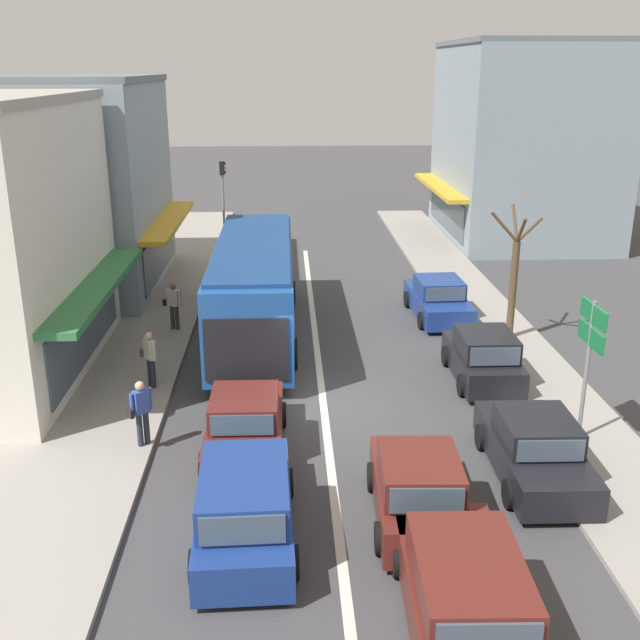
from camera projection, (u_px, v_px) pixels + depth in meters
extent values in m
plane|color=#3F3F42|center=(324.00, 406.00, 20.20)|extent=(140.00, 140.00, 0.00)
cube|color=silver|center=(317.00, 352.00, 23.98)|extent=(0.20, 28.00, 0.01)
cube|color=gray|center=(116.00, 333.00, 25.55)|extent=(5.20, 44.00, 0.14)
cube|color=gray|center=(492.00, 327.00, 26.12)|extent=(2.80, 44.00, 0.12)
cube|color=#2D703D|center=(96.00, 286.00, 21.51)|extent=(1.10, 8.59, 0.20)
cube|color=#425160|center=(86.00, 329.00, 21.91)|extent=(0.06, 7.47, 1.80)
cube|color=#84939E|center=(54.00, 188.00, 29.94)|extent=(7.98, 9.27, 8.14)
cube|color=gold|center=(168.00, 221.00, 30.57)|extent=(1.10, 8.52, 0.20)
cube|color=#425160|center=(160.00, 252.00, 30.97)|extent=(0.06, 7.41, 1.80)
cube|color=slate|center=(42.00, 79.00, 28.59)|extent=(8.14, 9.27, 0.24)
cube|color=#84939E|center=(525.00, 145.00, 38.75)|extent=(7.74, 10.17, 9.72)
cube|color=gold|center=(440.00, 187.00, 39.25)|extent=(1.10, 9.36, 0.20)
cube|color=#425160|center=(447.00, 211.00, 39.69)|extent=(0.06, 8.14, 1.80)
cube|color=slate|center=(534.00, 42.00, 37.15)|extent=(7.90, 10.17, 0.24)
cube|color=#1E4C99|center=(254.00, 286.00, 24.93)|extent=(2.55, 10.81, 2.70)
cube|color=#425160|center=(254.00, 274.00, 24.80)|extent=(2.59, 10.38, 0.90)
cube|color=black|center=(246.00, 350.00, 19.86)|extent=(2.25, 0.07, 1.76)
cube|color=navy|center=(253.00, 245.00, 24.48)|extent=(2.42, 9.95, 0.12)
cylinder|color=black|center=(226.00, 294.00, 28.46)|extent=(0.26, 0.96, 0.96)
cylinder|color=black|center=(292.00, 293.00, 28.56)|extent=(0.26, 0.96, 0.96)
cylinder|color=black|center=(210.00, 355.00, 22.49)|extent=(0.26, 0.96, 0.96)
cylinder|color=black|center=(293.00, 353.00, 22.58)|extent=(0.26, 0.96, 0.96)
cube|color=#561E19|center=(246.00, 431.00, 17.73)|extent=(1.77, 4.22, 0.72)
cube|color=#561E19|center=(244.00, 407.00, 17.42)|extent=(1.58, 1.82, 0.60)
cube|color=#425160|center=(247.00, 391.00, 18.29)|extent=(1.44, 0.08, 0.51)
cube|color=#425160|center=(242.00, 425.00, 16.55)|extent=(1.40, 0.08, 0.48)
cylinder|color=black|center=(215.00, 415.00, 18.95)|extent=(0.19, 0.62, 0.62)
cylinder|color=black|center=(283.00, 414.00, 19.01)|extent=(0.19, 0.62, 0.62)
cylinder|color=black|center=(204.00, 466.00, 16.57)|extent=(0.19, 0.62, 0.62)
cylinder|color=black|center=(281.00, 464.00, 16.63)|extent=(0.19, 0.62, 0.62)
cube|color=#561E19|center=(417.00, 496.00, 15.00)|extent=(1.81, 3.77, 0.76)
cube|color=#561E19|center=(420.00, 473.00, 14.49)|extent=(1.60, 1.97, 0.64)
cube|color=#425160|center=(414.00, 449.00, 15.41)|extent=(1.40, 0.12, 0.54)
cube|color=#425160|center=(427.00, 501.00, 13.57)|extent=(1.37, 0.12, 0.51)
cylinder|color=black|center=(372.00, 477.00, 16.12)|extent=(0.21, 0.63, 0.62)
cylinder|color=black|center=(448.00, 477.00, 16.12)|extent=(0.21, 0.63, 0.62)
cylinder|color=black|center=(380.00, 538.00, 14.02)|extent=(0.21, 0.63, 0.62)
cylinder|color=black|center=(467.00, 538.00, 14.02)|extent=(0.21, 0.63, 0.62)
cube|color=navy|center=(246.00, 512.00, 14.49)|extent=(1.88, 4.55, 0.76)
cube|color=navy|center=(244.00, 489.00, 13.92)|extent=(1.71, 2.64, 0.68)
cube|color=#425160|center=(245.00, 454.00, 15.17)|extent=(1.51, 0.10, 0.58)
cube|color=#425160|center=(242.00, 530.00, 12.68)|extent=(1.48, 0.10, 0.54)
cylinder|color=black|center=(205.00, 486.00, 15.77)|extent=(0.20, 0.62, 0.62)
cylinder|color=black|center=(289.00, 483.00, 15.89)|extent=(0.20, 0.62, 0.62)
cylinder|color=black|center=(194.00, 567.00, 13.22)|extent=(0.20, 0.62, 0.62)
cylinder|color=black|center=(294.00, 562.00, 13.34)|extent=(0.20, 0.62, 0.62)
cube|color=#561E19|center=(462.00, 601.00, 12.07)|extent=(1.90, 4.55, 0.76)
cube|color=#561E19|center=(469.00, 578.00, 11.50)|extent=(1.72, 2.65, 0.68)
cube|color=#425160|center=(453.00, 527.00, 12.75)|extent=(1.51, 0.11, 0.58)
cube|color=#425160|center=(489.00, 640.00, 10.25)|extent=(1.48, 0.11, 0.54)
cylinder|color=black|center=(398.00, 560.00, 13.40)|extent=(0.20, 0.63, 0.62)
cylinder|color=black|center=(495.00, 559.00, 13.42)|extent=(0.20, 0.63, 0.62)
cube|color=black|center=(533.00, 455.00, 16.62)|extent=(1.79, 4.23, 0.72)
cube|color=black|center=(537.00, 430.00, 16.32)|extent=(1.59, 1.83, 0.60)
cube|color=#425160|center=(525.00, 412.00, 17.19)|extent=(1.44, 0.08, 0.51)
cube|color=#425160|center=(551.00, 451.00, 15.45)|extent=(1.40, 0.08, 0.48)
cylinder|color=black|center=(481.00, 437.00, 17.86)|extent=(0.19, 0.62, 0.62)
cylinder|color=black|center=(552.00, 436.00, 17.90)|extent=(0.19, 0.62, 0.62)
cylinder|color=black|center=(509.00, 494.00, 15.47)|extent=(0.19, 0.62, 0.62)
cylinder|color=black|center=(592.00, 493.00, 15.52)|extent=(0.19, 0.62, 0.62)
cube|color=black|center=(482.00, 363.00, 21.75)|extent=(1.66, 3.71, 0.76)
cube|color=black|center=(486.00, 344.00, 21.25)|extent=(1.53, 1.91, 0.64)
cube|color=#425160|center=(478.00, 332.00, 22.16)|extent=(1.40, 0.07, 0.54)
cube|color=#425160|center=(495.00, 357.00, 20.33)|extent=(1.37, 0.07, 0.51)
cylinder|color=black|center=(446.00, 356.00, 22.84)|extent=(0.18, 0.62, 0.62)
cylinder|color=black|center=(499.00, 355.00, 22.90)|extent=(0.18, 0.62, 0.62)
cylinder|color=black|center=(462.00, 385.00, 20.74)|extent=(0.18, 0.62, 0.62)
cylinder|color=black|center=(520.00, 384.00, 20.80)|extent=(0.18, 0.62, 0.62)
cube|color=navy|center=(438.00, 304.00, 27.23)|extent=(1.88, 4.26, 0.72)
cube|color=navy|center=(439.00, 287.00, 26.93)|extent=(1.63, 1.86, 0.60)
cube|color=#425160|center=(433.00, 280.00, 27.80)|extent=(1.44, 0.12, 0.51)
cube|color=#425160|center=(445.00, 294.00, 26.06)|extent=(1.41, 0.12, 0.48)
cylinder|color=black|center=(407.00, 299.00, 28.42)|extent=(0.20, 0.63, 0.62)
cylinder|color=black|center=(452.00, 298.00, 28.56)|extent=(0.20, 0.63, 0.62)
cylinder|color=black|center=(422.00, 320.00, 26.04)|extent=(0.20, 0.63, 0.62)
cylinder|color=black|center=(470.00, 319.00, 26.18)|extent=(0.20, 0.63, 0.62)
cylinder|color=gray|center=(223.00, 203.00, 38.21)|extent=(0.12, 0.12, 4.20)
cube|color=black|center=(222.00, 168.00, 37.65)|extent=(0.24, 0.24, 0.68)
sphere|color=black|center=(225.00, 163.00, 37.58)|extent=(0.13, 0.13, 0.13)
sphere|color=orange|center=(225.00, 168.00, 37.65)|extent=(0.13, 0.13, 0.13)
sphere|color=black|center=(225.00, 172.00, 37.73)|extent=(0.13, 0.13, 0.13)
cylinder|color=gray|center=(586.00, 374.00, 17.70)|extent=(0.10, 0.10, 3.60)
cube|color=#19753D|center=(594.00, 314.00, 17.19)|extent=(0.08, 1.40, 0.44)
cube|color=white|center=(596.00, 314.00, 17.20)|extent=(0.01, 1.10, 0.10)
cube|color=#19753D|center=(591.00, 336.00, 17.37)|extent=(0.08, 1.40, 0.44)
cube|color=white|center=(593.00, 336.00, 17.37)|extent=(0.01, 1.10, 0.10)
cylinder|color=brown|center=(513.00, 292.00, 24.50)|extent=(0.24, 0.24, 3.37)
cylinder|color=brown|center=(515.00, 223.00, 24.15)|extent=(0.10, 0.84, 1.13)
cylinder|color=brown|center=(530.00, 230.00, 23.85)|extent=(0.82, 0.10, 0.83)
cylinder|color=brown|center=(521.00, 230.00, 23.50)|extent=(0.10, 0.75, 0.94)
cylinder|color=brown|center=(505.00, 227.00, 23.79)|extent=(0.96, 0.10, 1.02)
cylinder|color=#232838|center=(146.00, 427.00, 17.78)|extent=(0.14, 0.14, 0.84)
cylinder|color=#232838|center=(140.00, 430.00, 17.66)|extent=(0.14, 0.14, 0.84)
cube|color=#3351A8|center=(141.00, 402.00, 17.50)|extent=(0.42, 0.40, 0.56)
sphere|color=tan|center=(140.00, 386.00, 17.37)|extent=(0.22, 0.22, 0.22)
cylinder|color=#3351A8|center=(150.00, 399.00, 17.66)|extent=(0.09, 0.09, 0.54)
cylinder|color=#3351A8|center=(132.00, 405.00, 17.34)|extent=(0.09, 0.09, 0.54)
cube|color=black|center=(130.00, 413.00, 17.34)|extent=(0.23, 0.25, 0.22)
cylinder|color=#333338|center=(177.00, 318.00, 25.56)|extent=(0.14, 0.14, 0.84)
cylinder|color=#333338|center=(172.00, 317.00, 25.61)|extent=(0.14, 0.14, 0.84)
cube|color=beige|center=(173.00, 298.00, 25.36)|extent=(0.42, 0.33, 0.56)
sphere|color=brown|center=(173.00, 286.00, 25.23)|extent=(0.22, 0.22, 0.22)
cylinder|color=beige|center=(180.00, 298.00, 25.29)|extent=(0.09, 0.09, 0.54)
cylinder|color=beige|center=(167.00, 297.00, 25.43)|extent=(0.09, 0.09, 0.54)
cube|color=black|center=(165.00, 302.00, 25.50)|extent=(0.18, 0.26, 0.22)
cylinder|color=#232838|center=(153.00, 373.00, 20.90)|extent=(0.14, 0.14, 0.84)
cylinder|color=#232838|center=(150.00, 372.00, 21.03)|extent=(0.14, 0.14, 0.84)
cube|color=beige|center=(150.00, 349.00, 20.74)|extent=(0.39, 0.42, 0.56)
sphere|color=tan|center=(149.00, 336.00, 20.61)|extent=(0.22, 0.22, 0.22)
cylinder|color=beige|center=(154.00, 352.00, 20.57)|extent=(0.09, 0.09, 0.54)
cylinder|color=beige|center=(146.00, 347.00, 20.92)|extent=(0.09, 0.09, 0.54)
cube|color=brown|center=(144.00, 352.00, 21.01)|extent=(0.25, 0.23, 0.22)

